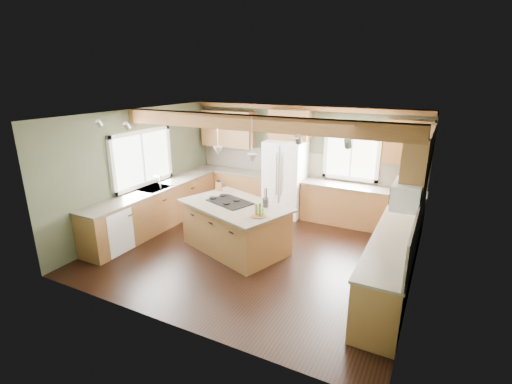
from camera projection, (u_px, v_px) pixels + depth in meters
The scene contains 37 objects.
floor at pixel (256, 251), 7.19m from camera, with size 5.60×5.60×0.00m, color black.
ceiling at pixel (256, 115), 6.40m from camera, with size 5.60×5.60×0.00m, color silver.
wall_back at pixel (303, 160), 8.91m from camera, with size 5.60×5.60×0.00m, color #424833.
wall_left at pixel (141, 170), 8.01m from camera, with size 5.00×5.00×0.00m, color #424833.
wall_right at pixel (421, 211), 5.57m from camera, with size 5.00×5.00×0.00m, color #424833.
ceiling_beam at pixel (254, 123), 6.38m from camera, with size 5.55×0.26×0.26m, color #593519.
soffit_trim at pixel (304, 108), 8.45m from camera, with size 5.55×0.20×0.10m, color #593519.
backsplash_back at pixel (303, 164), 8.93m from camera, with size 5.58×0.03×0.58m, color brown.
backsplash_right at pixel (419, 216), 5.65m from camera, with size 0.03×3.70×0.58m, color brown.
base_cab_back_left at pixel (233, 188), 9.70m from camera, with size 2.02×0.60×0.88m, color brown.
counter_back_left at pixel (233, 171), 9.56m from camera, with size 2.06×0.64×0.04m, color #433B31.
base_cab_back_right at pixel (360, 207), 8.27m from camera, with size 2.62×0.60×0.88m, color brown.
counter_back_right at pixel (362, 188), 8.13m from camera, with size 2.66×0.64×0.04m, color #433B31.
base_cab_left at pixel (156, 209), 8.18m from camera, with size 0.60×3.70×0.88m, color brown.
counter_left at pixel (154, 189), 8.04m from camera, with size 0.64×3.74×0.04m, color #433B31.
base_cab_right at pixel (394, 257), 6.01m from camera, with size 0.60×3.70×0.88m, color brown.
counter_right at pixel (397, 231), 5.87m from camera, with size 0.64×3.74×0.04m, color #433B31.
upper_cab_back_left at pixel (228, 129), 9.43m from camera, with size 1.40×0.35×0.90m, color brown.
upper_cab_over_fridge at pixel (290, 125), 8.64m from camera, with size 0.96×0.35×0.70m, color brown.
upper_cab_right at pixel (419, 157), 6.22m from camera, with size 0.35×2.20×0.90m, color brown.
upper_cab_back_corner at pixel (408, 142), 7.57m from camera, with size 0.90×0.35×0.90m, color brown.
window_left at pixel (142, 158), 7.97m from camera, with size 0.04×1.60×1.05m, color white.
window_back at pixel (351, 155), 8.32m from camera, with size 1.10×0.04×1.00m, color white.
sink at pixel (154, 189), 8.04m from camera, with size 0.50×0.65×0.03m, color #262628.
faucet at pixel (160, 183), 7.92m from camera, with size 0.02×0.02×0.28m, color #B2B2B7.
dishwasher at pixel (110, 230), 7.08m from camera, with size 0.60×0.60×0.84m, color white.
oven at pixel (379, 299), 4.91m from camera, with size 0.60×0.72×0.84m, color white.
microwave at pixel (407, 195), 5.55m from camera, with size 0.40×0.70×0.38m, color white.
pendant_left at pixel (218, 151), 7.06m from camera, with size 0.18×0.18×0.16m, color #B2B2B7.
pendant_right at pixel (252, 159), 6.40m from camera, with size 0.18×0.18×0.16m, color #B2B2B7.
refrigerator at pixel (285, 178), 8.84m from camera, with size 0.90×0.74×1.80m, color white.
island at pixel (236, 228), 7.17m from camera, with size 1.90×1.16×0.88m, color brown.
island_top at pixel (235, 205), 7.03m from camera, with size 2.03×1.29×0.04m, color #433B31.
cooktop at pixel (230, 202), 7.13m from camera, with size 0.82×0.55×0.02m, color black.
knife_block at pixel (219, 186), 7.84m from camera, with size 0.11×0.08×0.18m, color brown.
utensil_crock at pixel (265, 202), 6.87m from camera, with size 0.12×0.12×0.16m, color #37302C.
bottle_tray at pixel (258, 210), 6.39m from camera, with size 0.26×0.26×0.24m, color brown, non-canonical shape.
Camera 1 is at (2.98, -5.78, 3.27)m, focal length 26.00 mm.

